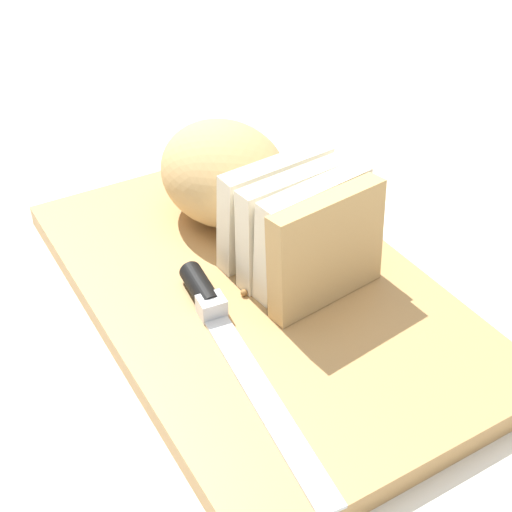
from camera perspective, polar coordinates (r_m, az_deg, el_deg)
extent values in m
plane|color=silver|center=(0.67, 0.00, -3.58)|extent=(3.00, 3.00, 0.00)
cube|color=tan|center=(0.66, 0.00, -2.85)|extent=(0.47, 0.30, 0.02)
ellipsoid|color=tan|center=(0.72, -2.65, 6.67)|extent=(0.15, 0.13, 0.10)
cube|color=#F2E8CC|center=(0.67, 1.51, 3.87)|extent=(0.04, 0.12, 0.10)
cube|color=#F2E8CC|center=(0.65, 2.87, 2.83)|extent=(0.03, 0.12, 0.10)
cube|color=#F2E8CC|center=(0.63, 4.52, 1.83)|extent=(0.04, 0.12, 0.10)
cube|color=tan|center=(0.61, 5.71, 0.53)|extent=(0.04, 0.12, 0.10)
cube|color=silver|center=(0.55, 0.64, -11.36)|extent=(0.22, 0.05, 0.00)
cylinder|color=black|center=(0.64, -4.49, -2.53)|extent=(0.06, 0.03, 0.02)
cube|color=silver|center=(0.62, -3.58, -4.08)|extent=(0.02, 0.03, 0.02)
sphere|color=#A8753D|center=(0.64, -0.97, -2.97)|extent=(0.01, 0.01, 0.01)
sphere|color=#A8753D|center=(0.65, 1.70, -2.04)|extent=(0.01, 0.01, 0.01)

